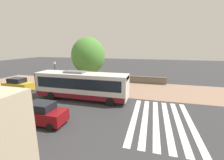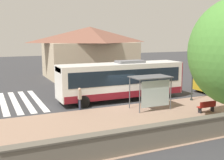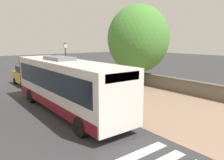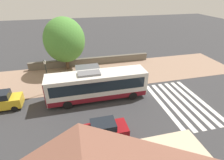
{
  "view_description": "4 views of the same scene",
  "coord_description": "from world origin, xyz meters",
  "views": [
    {
      "loc": [
        17.89,
        7.52,
        6.44
      ],
      "look_at": [
        -1.48,
        2.28,
        1.9
      ],
      "focal_mm": 24.0,
      "sensor_mm": 36.0,
      "label": 1
    },
    {
      "loc": [
        -20.12,
        10.24,
        5.73
      ],
      "look_at": [
        -1.53,
        1.78,
        2.46
      ],
      "focal_mm": 45.0,
      "sensor_mm": 36.0,
      "label": 2
    },
    {
      "loc": [
        7.84,
        12.03,
        4.55
      ],
      "look_at": [
        -0.06,
        1.77,
        2.21
      ],
      "focal_mm": 35.0,
      "sensor_mm": 36.0,
      "label": 3
    },
    {
      "loc": [
        19.11,
        -3.15,
        11.79
      ],
      "look_at": [
        0.68,
        1.37,
        1.62
      ],
      "focal_mm": 28.0,
      "sensor_mm": 36.0,
      "label": 4
    }
  ],
  "objects": [
    {
      "name": "ground_plane",
      "position": [
        0.0,
        0.0,
        0.0
      ],
      "size": [
        120.0,
        120.0,
        0.0
      ],
      "primitive_type": "plane",
      "color": "#353538",
      "rests_on": "ground"
    },
    {
      "name": "sidewalk_plaza",
      "position": [
        -4.5,
        0.0,
        0.01
      ],
      "size": [
        9.0,
        44.0,
        0.02
      ],
      "color": "#937560",
      "rests_on": "ground"
    },
    {
      "name": "crosswalk_stripes",
      "position": [
        5.0,
        8.58,
        0.0
      ],
      "size": [
        9.0,
        5.25,
        0.01
      ],
      "color": "silver",
      "rests_on": "ground"
    },
    {
      "name": "stone_wall",
      "position": [
        -8.55,
        0.0,
        0.62
      ],
      "size": [
        0.6,
        20.0,
        1.22
      ],
      "color": "#6B6356",
      "rests_on": "ground"
    },
    {
      "name": "bus",
      "position": [
        1.82,
        -0.68,
        1.82
      ],
      "size": [
        2.69,
        11.31,
        3.51
      ],
      "color": "silver",
      "rests_on": "ground"
    },
    {
      "name": "bus_shelter",
      "position": [
        -2.05,
        -1.32,
        2.16
      ],
      "size": [
        1.88,
        3.06,
        2.58
      ],
      "color": "#515459",
      "rests_on": "ground"
    },
    {
      "name": "pedestrian",
      "position": [
        0.2,
        3.75,
        1.02
      ],
      "size": [
        0.34,
        0.23,
        1.73
      ],
      "color": "#2D3347",
      "rests_on": "ground"
    },
    {
      "name": "bench",
      "position": [
        -4.51,
        -4.65,
        0.47
      ],
      "size": [
        0.4,
        1.52,
        0.88
      ],
      "color": "maroon",
      "rests_on": "ground"
    },
    {
      "name": "street_lamp_near",
      "position": [
        -0.91,
        -6.26,
        2.61
      ],
      "size": [
        0.28,
        0.28,
        4.4
      ],
      "color": "#2D332D",
      "rests_on": "ground"
    },
    {
      "name": "shade_tree",
      "position": [
        -7.71,
        -3.92,
        4.71
      ],
      "size": [
        6.11,
        6.11,
        8.08
      ],
      "color": "brown",
      "rests_on": "ground"
    },
    {
      "name": "parked_car_behind_bus",
      "position": [
        1.3,
        -11.03,
        0.97
      ],
      "size": [
        1.88,
        4.08,
        2.01
      ],
      "color": "gold",
      "rests_on": "ground"
    },
    {
      "name": "parked_car_far_lane",
      "position": [
        8.19,
        -1.16,
        0.92
      ],
      "size": [
        1.88,
        3.98,
        1.88
      ],
      "color": "maroon",
      "rests_on": "ground"
    }
  ]
}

